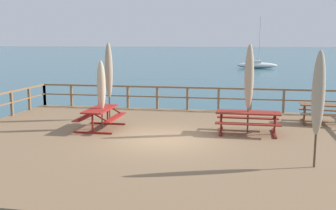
# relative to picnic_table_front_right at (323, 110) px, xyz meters

# --- Properties ---
(ground_plane) EXTENTS (600.00, 600.00, 0.00)m
(ground_plane) POSITION_rel_picnic_table_front_right_xyz_m (-5.66, -3.66, -1.38)
(ground_plane) COLOR #2D5B6B
(wooden_deck) EXTENTS (14.87, 11.89, 0.82)m
(wooden_deck) POSITION_rel_picnic_table_front_right_xyz_m (-5.66, -3.66, -0.96)
(wooden_deck) COLOR #846647
(wooden_deck) RESTS_ON ground
(railing_waterside_far) EXTENTS (14.67, 0.10, 1.09)m
(railing_waterside_far) POSITION_rel_picnic_table_front_right_xyz_m (-5.66, 2.13, 0.18)
(railing_waterside_far) COLOR brown
(railing_waterside_far) RESTS_ON wooden_deck
(picnic_table_front_right) EXTENTS (1.84, 1.54, 0.78)m
(picnic_table_front_right) POSITION_rel_picnic_table_front_right_xyz_m (0.00, 0.00, 0.00)
(picnic_table_front_right) COLOR brown
(picnic_table_front_right) RESTS_ON wooden_deck
(picnic_table_mid_centre) EXTENTS (1.42, 1.98, 0.78)m
(picnic_table_mid_centre) POSITION_rel_picnic_table_front_right_xyz_m (-8.24, -2.55, 0.01)
(picnic_table_mid_centre) COLOR maroon
(picnic_table_mid_centre) RESTS_ON wooden_deck
(picnic_table_front_left) EXTENTS (2.20, 1.41, 0.78)m
(picnic_table_front_left) POSITION_rel_picnic_table_front_right_xyz_m (-2.91, -2.28, 0.01)
(picnic_table_front_left) COLOR maroon
(picnic_table_front_left) RESTS_ON wooden_deck
(patio_umbrella_short_mid) EXTENTS (0.32, 0.32, 2.99)m
(patio_umbrella_short_mid) POSITION_rel_picnic_table_front_right_xyz_m (-1.26, -5.82, 1.35)
(patio_umbrella_short_mid) COLOR #4C3828
(patio_umbrella_short_mid) RESTS_ON wooden_deck
(patio_umbrella_tall_front) EXTENTS (0.32, 0.32, 2.52)m
(patio_umbrella_tall_front) POSITION_rel_picnic_table_front_right_xyz_m (-8.18, -2.54, 1.05)
(patio_umbrella_tall_front) COLOR #4C3828
(patio_umbrella_tall_front) RESTS_ON wooden_deck
(patio_umbrella_tall_back_right) EXTENTS (0.32, 0.32, 3.11)m
(patio_umbrella_tall_back_right) POSITION_rel_picnic_table_front_right_xyz_m (-2.91, -2.26, 1.42)
(patio_umbrella_tall_back_right) COLOR #4C3828
(patio_umbrella_tall_back_right) RESTS_ON wooden_deck
(patio_umbrella_tall_mid_left) EXTENTS (0.32, 0.32, 3.15)m
(patio_umbrella_tall_mid_left) POSITION_rel_picnic_table_front_right_xyz_m (-8.53, -0.69, 1.45)
(patio_umbrella_tall_mid_left) COLOR #4C3828
(patio_umbrella_tall_mid_left) RESTS_ON wooden_deck
(sailboat_distant) EXTENTS (6.01, 1.71, 7.72)m
(sailboat_distant) POSITION_rel_picnic_table_front_right_xyz_m (-1.10, 45.35, -0.86)
(sailboat_distant) COLOR white
(sailboat_distant) RESTS_ON ground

